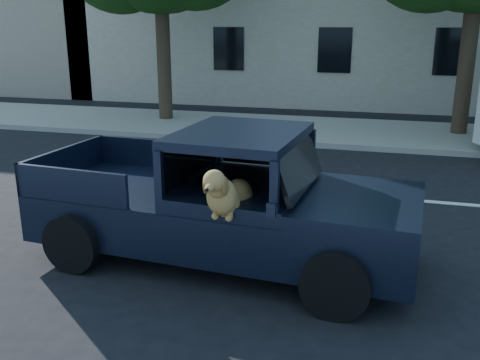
{
  "coord_description": "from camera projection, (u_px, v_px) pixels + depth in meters",
  "views": [
    {
      "loc": [
        2.97,
        -6.54,
        3.2
      ],
      "look_at": [
        1.27,
        -0.36,
        1.3
      ],
      "focal_mm": 40.0,
      "sensor_mm": 36.0,
      "label": 1
    }
  ],
  "objects": [
    {
      "name": "ground",
      "position": [
        162.0,
        252.0,
        7.71
      ],
      "size": [
        120.0,
        120.0,
        0.0
      ],
      "primitive_type": "plane",
      "color": "black",
      "rests_on": "ground"
    },
    {
      "name": "lane_stripes",
      "position": [
        328.0,
        193.0,
        10.34
      ],
      "size": [
        21.6,
        0.14,
        0.01
      ],
      "primitive_type": null,
      "color": "silver",
      "rests_on": "ground"
    },
    {
      "name": "far_sidewalk",
      "position": [
        283.0,
        129.0,
        16.19
      ],
      "size": [
        60.0,
        4.0,
        0.15
      ],
      "primitive_type": "cube",
      "color": "gray",
      "rests_on": "ground"
    },
    {
      "name": "pickup_truck",
      "position": [
        217.0,
        217.0,
        7.34
      ],
      "size": [
        5.29,
        2.82,
        1.84
      ],
      "rotation": [
        0.0,
        0.0,
        -0.07
      ],
      "color": "black",
      "rests_on": "ground"
    },
    {
      "name": "building_left",
      "position": [
        7.0,
        4.0,
        25.64
      ],
      "size": [
        12.0,
        6.0,
        8.0
      ],
      "primitive_type": "cube",
      "color": "tan",
      "rests_on": "ground"
    }
  ]
}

